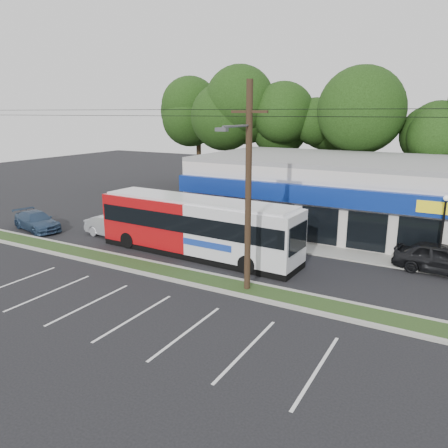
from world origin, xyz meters
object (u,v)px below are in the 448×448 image
pedestrian_b (290,249)px  utility_pole (244,182)px  pedestrian_a (285,235)px  car_dark (442,258)px  car_silver (114,226)px  car_blue (37,221)px  metrobus (197,225)px  lamp_post (443,224)px

pedestrian_b → utility_pole: bearing=112.2°
pedestrian_a → pedestrian_b: bearing=120.2°
car_dark → utility_pole: bearing=136.2°
pedestrian_a → car_silver: bearing=20.3°
car_silver → pedestrian_b: size_ratio=2.83×
car_blue → pedestrian_a: pedestrian_a is taller
metrobus → car_silver: 7.33m
car_silver → pedestrian_a: pedestrian_a is taller
utility_pole → metrobus: 7.11m
utility_pole → car_dark: (8.33, 7.45, -4.57)m
metrobus → car_dark: size_ratio=2.69×
car_dark → metrobus: bearing=110.6°
lamp_post → car_blue: bearing=-168.8°
metrobus → car_silver: (-7.23, 0.45, -1.11)m
car_dark → car_silver: bearing=103.9°
car_silver → car_blue: 6.54m
utility_pole → car_dark: bearing=41.8°
lamp_post → metrobus: lamp_post is taller
metrobus → pedestrian_a: bearing=45.8°
pedestrian_b → car_silver: bearing=32.0°
car_silver → pedestrian_a: (11.43, 3.55, 0.10)m
utility_pole → pedestrian_a: 8.88m
utility_pole → lamp_post: size_ratio=11.76×
car_blue → pedestrian_b: (19.09, 2.50, 0.13)m
pedestrian_a → lamp_post: bearing=-175.1°
metrobus → car_dark: bearing=18.4°
car_dark → car_blue: 27.41m
car_blue → pedestrian_a: size_ratio=2.77×
car_dark → car_silver: car_dark is taller
lamp_post → car_dark: (0.16, -0.43, -1.83)m
lamp_post → car_blue: lamp_post is taller
utility_pole → lamp_post: (8.17, 7.87, -2.74)m
lamp_post → car_silver: size_ratio=0.91×
pedestrian_b → car_blue: bearing=34.7°
lamp_post → pedestrian_a: bearing=-178.1°
pedestrian_a → pedestrian_b: (1.28, -2.50, -0.04)m
lamp_post → car_blue: size_ratio=0.89×
metrobus → pedestrian_a: 5.89m
utility_pole → car_blue: size_ratio=10.49×
car_dark → lamp_post: bearing=25.4°
car_dark → pedestrian_b: 8.23m
lamp_post → pedestrian_b: size_ratio=2.59×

